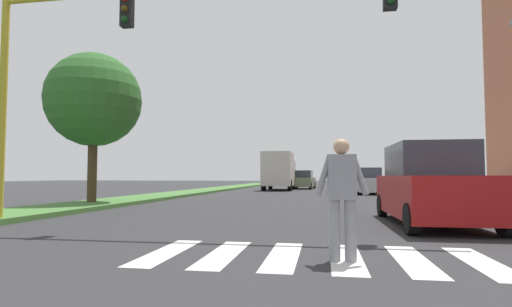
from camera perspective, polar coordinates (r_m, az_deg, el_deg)
The scene contains 12 objects.
ground_plane at distance 28.73m, azimuth 9.34°, elevation -5.53°, with size 140.00×140.00×0.00m, color #2D2D30.
crosswalk at distance 6.03m, azimuth 8.32°, elevation -14.37°, with size 4.95×2.20×0.01m.
median_strip at distance 28.15m, azimuth -8.75°, elevation -5.43°, with size 2.58×64.00×0.15m, color #477A38.
tree_mid at distance 17.47m, azimuth -22.12°, elevation 7.05°, with size 3.75×3.75×5.96m.
sidewalk_right at distance 28.26m, azimuth 28.67°, elevation -5.06°, with size 3.00×64.00×0.15m, color #9E9991.
traffic_light_gantry at distance 10.26m, azimuth -17.45°, elevation 15.48°, with size 11.00×0.30×6.00m.
pedestrian_performer at distance 5.68m, azimuth 12.14°, elevation -5.57°, with size 0.75×0.27×1.69m.
suv_crossing at distance 10.64m, azimuth 23.58°, elevation -4.26°, with size 2.01×4.62×1.97m.
sedan_midblock at distance 27.39m, azimuth 15.64°, elevation -3.90°, with size 1.93×4.38×1.72m.
sedan_distant at distance 37.06m, azimuth 6.74°, elevation -3.81°, with size 2.21×4.49×1.68m.
sedan_far_horizon at distance 50.34m, azimuth 14.12°, elevation -3.56°, with size 1.95×4.49×1.74m.
truck_box_delivery at distance 33.68m, azimuth 3.34°, elevation -2.44°, with size 2.40×6.20×3.10m.
Camera 1 is at (0.14, 1.29, 1.17)m, focal length 28.06 mm.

